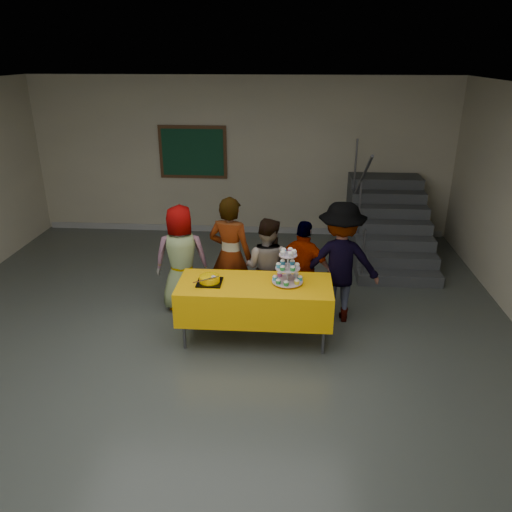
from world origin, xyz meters
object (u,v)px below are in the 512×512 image
at_px(staircase, 387,226).
at_px(schoolchild_b, 230,256).
at_px(schoolchild_d, 304,270).
at_px(bear_cake, 209,279).
at_px(schoolchild_a, 181,258).
at_px(schoolchild_c, 267,267).
at_px(cupcake_stand, 288,270).
at_px(schoolchild_e, 340,263).
at_px(noticeboard, 193,152).
at_px(bake_table, 255,299).

bearing_deg(staircase, schoolchild_b, -136.14).
bearing_deg(schoolchild_d, bear_cake, 50.75).
distance_m(bear_cake, schoolchild_d, 1.34).
height_order(schoolchild_a, schoolchild_c, schoolchild_a).
height_order(schoolchild_d, staircase, staircase).
distance_m(schoolchild_b, schoolchild_d, 1.01).
height_order(cupcake_stand, schoolchild_a, schoolchild_a).
bearing_deg(schoolchild_b, bear_cake, 92.26).
xyz_separation_m(bear_cake, staircase, (2.69, 3.18, -0.34)).
bearing_deg(schoolchild_b, schoolchild_e, -170.10).
relative_size(cupcake_stand, noticeboard, 0.34).
height_order(schoolchild_b, noticeboard, noticeboard).
height_order(bake_table, schoolchild_b, schoolchild_b).
relative_size(schoolchild_a, schoolchild_d, 1.09).
bearing_deg(bake_table, staircase, 55.89).
xyz_separation_m(bake_table, schoolchild_b, (-0.39, 0.73, 0.27)).
distance_m(schoolchild_d, noticeboard, 4.06).
height_order(cupcake_stand, schoolchild_d, schoolchild_d).
xyz_separation_m(bear_cake, noticeboard, (-0.93, 4.02, 0.77)).
bearing_deg(cupcake_stand, schoolchild_a, 153.38).
bearing_deg(bear_cake, schoolchild_c, 47.46).
relative_size(schoolchild_b, schoolchild_d, 1.21).
height_order(schoolchild_c, schoolchild_d, schoolchild_c).
height_order(schoolchild_d, noticeboard, noticeboard).
distance_m(schoolchild_c, noticeboard, 3.77).
height_order(schoolchild_a, schoolchild_d, schoolchild_a).
distance_m(schoolchild_a, schoolchild_e, 2.15).
height_order(schoolchild_b, schoolchild_e, schoolchild_b).
bearing_deg(bake_table, schoolchild_a, 144.09).
bearing_deg(staircase, schoolchild_a, -143.41).
relative_size(cupcake_stand, staircase, 0.19).
bearing_deg(schoolchild_a, bear_cake, 115.38).
height_order(cupcake_stand, bear_cake, cupcake_stand).
distance_m(bake_table, staircase, 3.81).
bearing_deg(noticeboard, schoolchild_c, -64.19).
bearing_deg(schoolchild_d, schoolchild_c, 13.82).
xyz_separation_m(cupcake_stand, schoolchild_c, (-0.28, 0.66, -0.26)).
xyz_separation_m(schoolchild_a, schoolchild_e, (2.15, -0.16, 0.07)).
height_order(cupcake_stand, noticeboard, noticeboard).
relative_size(staircase, noticeboard, 1.85).
bearing_deg(schoolchild_a, schoolchild_e, 167.96).
relative_size(bake_table, schoolchild_d, 1.37).
xyz_separation_m(schoolchild_d, noticeboard, (-2.09, 3.36, 0.92)).
xyz_separation_m(cupcake_stand, schoolchild_e, (0.68, 0.57, -0.13)).
bearing_deg(schoolchild_c, schoolchild_b, 13.70).
relative_size(bake_table, noticeboard, 1.45).
height_order(cupcake_stand, staircase, staircase).
xyz_separation_m(schoolchild_c, schoolchild_d, (0.50, -0.06, -0.01)).
xyz_separation_m(cupcake_stand, schoolchild_d, (0.21, 0.59, -0.26)).
bearing_deg(bear_cake, schoolchild_b, 77.69).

